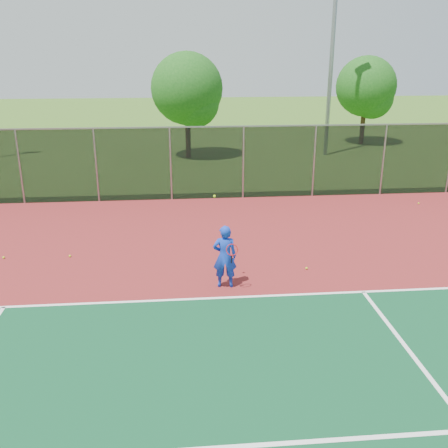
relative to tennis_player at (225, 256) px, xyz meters
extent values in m
plane|color=#355E1A|center=(1.54, -3.67, -0.87)|extent=(120.00, 120.00, 0.00)
cube|color=maroon|center=(1.54, -1.67, -0.86)|extent=(30.00, 20.00, 0.02)
cube|color=white|center=(3.54, -0.67, -0.84)|extent=(22.00, 0.10, 0.00)
cube|color=black|center=(1.54, 8.33, 0.65)|extent=(30.00, 0.04, 3.00)
cube|color=gray|center=(1.54, 8.33, 2.15)|extent=(30.00, 0.06, 0.06)
imported|color=#1335B9|center=(0.00, 0.00, 0.00)|extent=(0.65, 0.46, 1.70)
cylinder|color=black|center=(0.15, -0.25, 0.02)|extent=(0.03, 0.15, 0.27)
torus|color=#A51414|center=(0.15, -0.35, 0.32)|extent=(0.30, 0.13, 0.29)
sphere|color=#B7DA19|center=(-0.25, 0.10, 1.60)|extent=(0.07, 0.07, 0.07)
sphere|color=#B7DA19|center=(8.53, 6.70, -0.82)|extent=(0.07, 0.07, 0.07)
sphere|color=#B7DA19|center=(-6.44, 2.44, -0.82)|extent=(0.07, 0.07, 0.07)
sphere|color=#B7DA19|center=(-4.48, 2.37, -0.82)|extent=(0.07, 0.07, 0.07)
sphere|color=#B7DA19|center=(2.42, 0.85, -0.82)|extent=(0.07, 0.07, 0.07)
cylinder|color=gray|center=(7.62, 17.07, 5.29)|extent=(0.24, 0.24, 12.33)
cylinder|color=#322012|center=(-0.56, 17.04, 0.26)|extent=(0.30, 0.30, 2.27)
sphere|color=#174C14|center=(-0.56, 17.04, 3.03)|extent=(4.03, 4.03, 4.03)
sphere|color=#174C14|center=(-0.16, 16.74, 2.28)|extent=(2.77, 2.77, 2.77)
cylinder|color=#322012|center=(11.06, 20.49, 0.21)|extent=(0.30, 0.30, 2.16)
sphere|color=#174C14|center=(11.06, 20.49, 2.85)|extent=(3.84, 3.84, 3.84)
sphere|color=#174C14|center=(11.46, 20.19, 2.13)|extent=(2.64, 2.64, 2.64)
camera|label=1|loc=(-1.10, -11.88, 5.06)|focal=40.00mm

